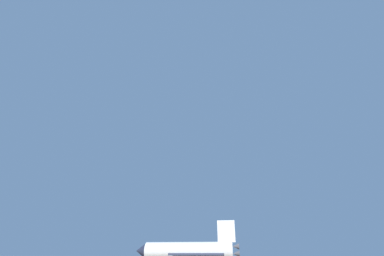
{
  "coord_description": "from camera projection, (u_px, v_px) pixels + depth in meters",
  "views": [
    {
      "loc": [
        -30.29,
        113.25,
        4.15
      ],
      "look_at": [
        -12.53,
        29.09,
        42.91
      ],
      "focal_mm": 26.31,
      "sensor_mm": 36.0,
      "label": 1
    }
  ],
  "objects": [
    {
      "name": "space_shuttle",
      "position": [
        187.0,
        251.0,
        102.92
      ],
      "size": [
        38.67,
        25.08,
        15.8
      ],
      "rotation": [
        0.0,
        0.0,
        0.06
      ],
      "color": "white",
      "rests_on": "ground"
    }
  ]
}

